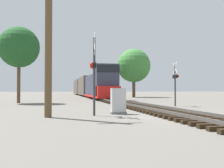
{
  "coord_description": "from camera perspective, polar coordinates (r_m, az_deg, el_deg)",
  "views": [
    {
      "loc": [
        -5.99,
        -12.7,
        1.32
      ],
      "look_at": [
        -1.03,
        11.34,
        1.89
      ],
      "focal_mm": 42.0,
      "sensor_mm": 36.0,
      "label": 1
    }
  ],
  "objects": [
    {
      "name": "rail_track_bed",
      "position": [
        14.09,
        13.62,
        -6.12
      ],
      "size": [
        2.6,
        160.0,
        0.31
      ],
      "color": "black",
      "rests_on": "ground"
    },
    {
      "name": "utility_pole",
      "position": [
        13.29,
        -13.67,
        9.13
      ],
      "size": [
        1.8,
        0.35,
        7.28
      ],
      "color": "brown",
      "rests_on": "ground"
    },
    {
      "name": "freight_train",
      "position": [
        55.52,
        -5.47,
        -0.55
      ],
      "size": [
        2.89,
        49.9,
        4.58
      ],
      "color": "#33384C",
      "rests_on": "ground"
    },
    {
      "name": "tree_mid_background",
      "position": [
        49.26,
        4.75,
        4.0
      ],
      "size": [
        6.26,
        6.26,
        9.04
      ],
      "color": "brown",
      "rests_on": "ground"
    },
    {
      "name": "relay_cabinet",
      "position": [
        14.54,
        1.36,
        -3.77
      ],
      "size": [
        0.87,
        0.5,
        1.43
      ],
      "color": "slate",
      "rests_on": "ground"
    },
    {
      "name": "crossing_signal_far",
      "position": [
        22.29,
        13.65,
        1.14
      ],
      "size": [
        0.46,
        1.01,
        3.61
      ],
      "rotation": [
        0.0,
        0.0,
        1.41
      ],
      "color": "#333333",
      "rests_on": "ground"
    },
    {
      "name": "tree_far_right",
      "position": [
        28.48,
        -19.6,
        7.53
      ],
      "size": [
        4.15,
        4.15,
        7.77
      ],
      "color": "brown",
      "rests_on": "ground"
    },
    {
      "name": "crossing_signal_near",
      "position": [
        13.6,
        -3.99,
        3.37
      ],
      "size": [
        0.41,
        1.01,
        4.23
      ],
      "rotation": [
        0.0,
        0.0,
        -1.67
      ],
      "color": "#333333",
      "rests_on": "ground"
    },
    {
      "name": "ground_plane",
      "position": [
        14.11,
        13.62,
        -6.67
      ],
      "size": [
        400.0,
        400.0,
        0.0
      ],
      "primitive_type": "plane",
      "color": "#666059"
    }
  ]
}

